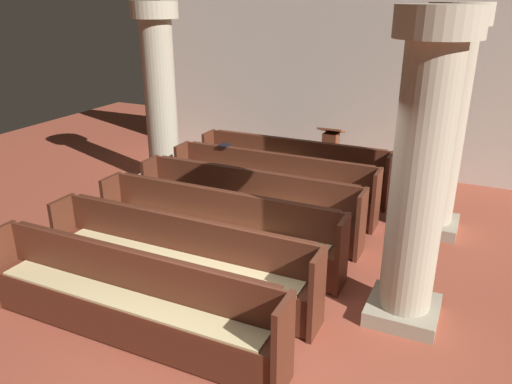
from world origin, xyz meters
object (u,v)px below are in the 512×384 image
Objects in this scene: pew_row_4 at (178,257)px; pillar_far_side at (160,92)px; hymn_book at (225,145)px; pillar_aisle_rear at (420,173)px; kneeler_box_navy at (401,215)px; pew_row_3 at (217,226)px; pew_row_0 at (292,166)px; lectern at (330,157)px; pew_row_5 at (127,297)px; pew_row_1 at (272,182)px; pillar_aisle_side at (445,120)px; pew_row_2 at (247,201)px.

pillar_far_side reaches higher than pew_row_4.
hymn_book reaches higher than pew_row_4.
pillar_aisle_rear is at bearing 14.77° from pew_row_4.
hymn_book is at bearing -11.07° from pillar_far_side.
pew_row_3 is at bearing -132.00° from kneeler_box_navy.
pew_row_0 is at bearing 129.34° from pillar_aisle_rear.
pew_row_4 is at bearing -94.93° from lectern.
pillar_aisle_rear is at bearing -79.76° from kneeler_box_navy.
hymn_book is at bearing 115.49° from pew_row_3.
pew_row_0 is at bearing 90.00° from pew_row_5.
pew_row_0 is at bearing -112.77° from lectern.
pillar_aisle_rear is 3.12× the size of lectern.
pillar_aisle_rear reaches higher than pew_row_5.
pillar_far_side is at bearing 169.06° from pew_row_1.
pillar_aisle_side is 3.67m from hymn_book.
pillar_aisle_rear is 10.31× the size of kneeler_box_navy.
pillar_aisle_side reaches higher than pew_row_1.
pew_row_4 is at bearing -90.00° from pew_row_2.
pew_row_5 is at bearing -90.00° from pew_row_2.
pew_row_1 is at bearing 139.67° from pillar_aisle_rear.
pew_row_3 is at bearing -43.53° from pillar_far_side.
pew_row_2 is 3.16m from pillar_far_side.
pew_row_3 is 1.91m from pew_row_5.
pew_row_1 is (0.00, -0.96, 0.00)m from pew_row_0.
pew_row_2 is 3.11m from pillar_aisle_rear.
pillar_far_side is at bearing -153.67° from lectern.
pew_row_5 is (0.00, -3.83, 0.00)m from pew_row_1.
lectern is (0.42, 5.77, -0.07)m from pew_row_5.
pillar_far_side is (-2.53, 1.45, 1.24)m from pew_row_2.
hymn_book is (-1.00, 0.19, 0.47)m from pew_row_1.
pew_row_5 is at bearing -94.11° from lectern.
pew_row_2 is 1.00× the size of pew_row_4.
pew_row_0 is 17.36× the size of hymn_book.
pillar_aisle_side reaches higher than pew_row_3.
hymn_book reaches higher than pew_row_3.
pew_row_1 is at bearing -90.00° from pew_row_0.
pew_row_0 is 3.83m from pew_row_4.
pew_row_4 is at bearing -71.85° from hymn_book.
kneeler_box_navy is (2.11, 3.30, -0.39)m from pew_row_4.
pew_row_5 is (0.00, -0.96, 0.00)m from pew_row_4.
pillar_far_side reaches higher than pew_row_3.
pillar_far_side is (-2.53, 4.32, 1.24)m from pew_row_5.
pillar_aisle_rear is (2.58, -3.15, 1.24)m from pew_row_0.
lectern is (0.42, 4.82, -0.07)m from pew_row_4.
pew_row_2 reaches higher than kneeler_box_navy.
pillar_far_side is (-2.53, 2.40, 1.24)m from pew_row_3.
pew_row_1 is at bearing 90.00° from pew_row_2.
pillar_far_side reaches higher than pew_row_2.
pew_row_2 is at bearing -98.14° from lectern.
pew_row_4 is at bearing -122.58° from kneeler_box_navy.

